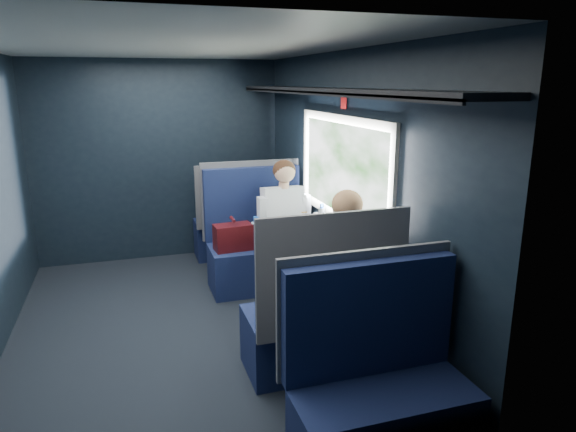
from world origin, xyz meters
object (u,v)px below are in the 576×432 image
object	(u,v)px
seat_row_back	(379,392)
cup	(317,218)
seat_row_front	(238,224)
seat_bay_near	(256,246)
man	(286,220)
bottle_small	(322,216)
laptop	(338,226)
table	(303,247)
seat_bay_far	(319,319)
woman	(343,266)

from	to	relation	value
seat_row_back	cup	xyz separation A→B (m)	(0.48, 2.24, 0.38)
seat_row_front	seat_row_back	size ratio (longest dim) A/B	1.00
seat_bay_near	cup	world-z (taller)	seat_bay_near
man	bottle_small	size ratio (longest dim) A/B	6.22
seat_row_back	laptop	distance (m)	1.96
seat_bay_near	seat_row_front	xyz separation A→B (m)	(0.01, 0.93, -0.01)
table	laptop	xyz separation A→B (m)	(0.35, 0.05, 0.14)
laptop	bottle_small	bearing A→B (deg)	101.69
table	seat_row_front	xyz separation A→B (m)	(-0.18, 1.80, -0.25)
seat_bay_far	seat_row_back	distance (m)	0.92
seat_bay_far	seat_row_back	size ratio (longest dim) A/B	1.09
table	seat_bay_far	distance (m)	0.93
table	laptop	world-z (taller)	laptop
seat_bay_far	man	size ratio (longest dim) A/B	0.95
seat_bay_near	cup	size ratio (longest dim) A/B	13.64
cup	man	bearing A→B (deg)	131.64
seat_row_front	woman	world-z (taller)	woman
table	bottle_small	bearing A→B (deg)	46.78
seat_bay_near	laptop	size ratio (longest dim) A/B	3.41
bottle_small	seat_bay_near	bearing A→B (deg)	131.96
seat_bay_far	bottle_small	xyz separation A→B (m)	(0.48, 1.19, 0.42)
table	seat_bay_near	distance (m)	0.92
woman	bottle_small	xyz separation A→B (m)	(0.23, 1.02, 0.11)
woman	laptop	distance (m)	0.81
seat_row_front	man	bearing A→B (deg)	-77.17
table	seat_row_back	bearing A→B (deg)	-95.80
bottle_small	cup	size ratio (longest dim) A/B	2.30
seat_bay_near	seat_bay_far	bearing A→B (deg)	-89.52
seat_bay_far	seat_row_back	bearing A→B (deg)	-90.00
seat_bay_far	cup	world-z (taller)	seat_bay_far
seat_row_front	cup	xyz separation A→B (m)	(0.48, -1.36, 0.38)
cup	seat_bay_far	bearing A→B (deg)	-110.05
seat_row_front	laptop	size ratio (longest dim) A/B	3.14
man	laptop	size ratio (longest dim) A/B	3.58
seat_row_front	laptop	world-z (taller)	seat_row_front
bottle_small	laptop	bearing A→B (deg)	-78.31
seat_row_back	cup	size ratio (longest dim) A/B	12.56
seat_row_front	cup	size ratio (longest dim) A/B	12.56
seat_bay_near	cup	distance (m)	0.75
seat_bay_near	man	xyz separation A→B (m)	(0.26, -0.17, 0.29)
man	seat_row_back	bearing A→B (deg)	-95.72
seat_bay_near	cup	xyz separation A→B (m)	(0.49, -0.43, 0.36)
seat_bay_near	bottle_small	xyz separation A→B (m)	(0.49, -0.55, 0.41)
woman	cup	world-z (taller)	woman
seat_bay_near	woman	xyz separation A→B (m)	(0.26, -1.57, 0.30)
man	table	bearing A→B (deg)	-95.52
seat_row_back	seat_bay_near	bearing A→B (deg)	90.31
seat_bay_far	laptop	distance (m)	1.14
man	cup	size ratio (longest dim) A/B	14.31
bottle_small	cup	distance (m)	0.13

